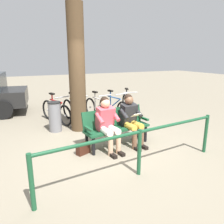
# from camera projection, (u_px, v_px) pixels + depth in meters

# --- Properties ---
(ground_plane) EXTENTS (40.00, 40.00, 0.00)m
(ground_plane) POSITION_uv_depth(u_px,v_px,m) (110.00, 148.00, 5.03)
(ground_plane) COLOR gray
(bench) EXTENTS (1.64, 0.65, 0.87)m
(bench) POSITION_uv_depth(u_px,v_px,m) (116.00, 124.00, 5.13)
(bench) COLOR #194C2D
(bench) RESTS_ON ground
(person_reading) EXTENTS (0.52, 0.80, 1.20)m
(person_reading) POSITION_uv_depth(u_px,v_px,m) (131.00, 117.00, 5.11)
(person_reading) COLOR #262628
(person_reading) RESTS_ON ground
(person_companion) EXTENTS (0.52, 0.80, 1.20)m
(person_companion) POSITION_uv_depth(u_px,v_px,m) (107.00, 122.00, 4.79)
(person_companion) COLOR #D84C59
(person_companion) RESTS_ON ground
(handbag) EXTENTS (0.33, 0.24, 0.24)m
(handbag) POSITION_uv_depth(u_px,v_px,m) (83.00, 149.00, 4.70)
(handbag) COLOR #3F1E14
(handbag) RESTS_ON ground
(tree_trunk) EXTENTS (0.45, 0.45, 3.40)m
(tree_trunk) POSITION_uv_depth(u_px,v_px,m) (77.00, 70.00, 5.87)
(tree_trunk) COLOR #4C3823
(tree_trunk) RESTS_ON ground
(litter_bin) EXTENTS (0.36, 0.36, 0.85)m
(litter_bin) POSITION_uv_depth(u_px,v_px,m) (55.00, 117.00, 6.05)
(litter_bin) COLOR slate
(litter_bin) RESTS_ON ground
(bicycle_purple) EXTENTS (0.62, 1.63, 0.94)m
(bicycle_purple) POSITION_uv_depth(u_px,v_px,m) (127.00, 105.00, 7.78)
(bicycle_purple) COLOR black
(bicycle_purple) RESTS_ON ground
(bicycle_green) EXTENTS (0.52, 1.66, 0.94)m
(bicycle_green) POSITION_uv_depth(u_px,v_px,m) (114.00, 108.00, 7.38)
(bicycle_green) COLOR black
(bicycle_green) RESTS_ON ground
(bicycle_black) EXTENTS (0.49, 1.66, 0.94)m
(bicycle_black) POSITION_uv_depth(u_px,v_px,m) (98.00, 109.00, 7.15)
(bicycle_black) COLOR black
(bicycle_black) RESTS_ON ground
(bicycle_red) EXTENTS (0.54, 1.65, 0.94)m
(bicycle_red) POSITION_uv_depth(u_px,v_px,m) (75.00, 111.00, 6.92)
(bicycle_red) COLOR black
(bicycle_red) RESTS_ON ground
(bicycle_blue) EXTENTS (0.68, 1.60, 0.94)m
(bicycle_blue) POSITION_uv_depth(u_px,v_px,m) (56.00, 112.00, 6.84)
(bicycle_blue) COLOR black
(bicycle_blue) RESTS_ON ground
(railing_fence) EXTENTS (3.70, 0.43, 0.85)m
(railing_fence) POSITION_uv_depth(u_px,v_px,m) (140.00, 143.00, 3.77)
(railing_fence) COLOR #194C2D
(railing_fence) RESTS_ON ground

